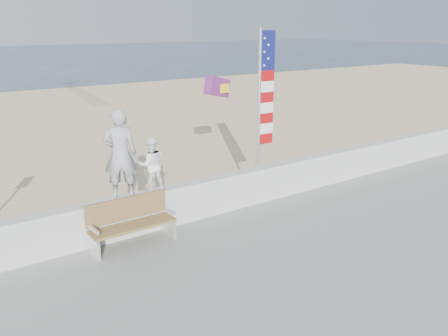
{
  "coord_description": "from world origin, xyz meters",
  "views": [
    {
      "loc": [
        -6.0,
        -7.06,
        4.64
      ],
      "look_at": [
        0.2,
        1.8,
        1.35
      ],
      "focal_mm": 38.0,
      "sensor_mm": 36.0,
      "label": 1
    }
  ],
  "objects_px": {
    "bench": "(131,221)",
    "flag": "(263,94)",
    "adult": "(120,154)",
    "child": "(151,165)"
  },
  "relations": [
    {
      "from": "child",
      "to": "flag",
      "type": "distance_m",
      "value": 3.39
    },
    {
      "from": "child",
      "to": "bench",
      "type": "bearing_deg",
      "value": 46.07
    },
    {
      "from": "adult",
      "to": "flag",
      "type": "bearing_deg",
      "value": -158.07
    },
    {
      "from": "bench",
      "to": "adult",
      "type": "bearing_deg",
      "value": 84.25
    },
    {
      "from": "adult",
      "to": "flag",
      "type": "xyz_separation_m",
      "value": [
        3.84,
        -0.0,
        0.95
      ]
    },
    {
      "from": "child",
      "to": "flag",
      "type": "bearing_deg",
      "value": -165.09
    },
    {
      "from": "bench",
      "to": "flag",
      "type": "xyz_separation_m",
      "value": [
        3.88,
        0.45,
        2.3
      ]
    },
    {
      "from": "child",
      "to": "bench",
      "type": "height_order",
      "value": "child"
    },
    {
      "from": "child",
      "to": "flag",
      "type": "height_order",
      "value": "flag"
    },
    {
      "from": "adult",
      "to": "flag",
      "type": "distance_m",
      "value": 3.95
    }
  ]
}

